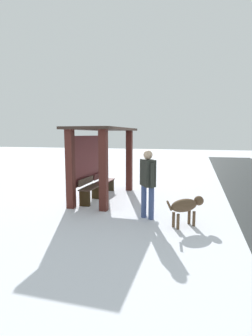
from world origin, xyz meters
name	(u,v)px	position (x,y,z in m)	size (l,w,h in m)	color
ground_plane	(104,198)	(0.00, 0.00, 0.00)	(60.00, 60.00, 0.00)	silver
bus_shelter	(100,150)	(0.00, 0.14, 1.62)	(3.34, 1.52, 2.37)	#451C17
bench_left_inside	(90,191)	(-0.64, 0.23, 0.36)	(1.15, 0.36, 0.78)	#47362C
bench_center_inside	(104,184)	(0.64, 0.24, 0.34)	(1.15, 0.42, 0.75)	#532B2A
person_walking	(148,178)	(-1.77, -1.83, 1.04)	(0.60, 0.47, 1.76)	#292D27
dog	(186,206)	(-2.10, -2.81, 0.49)	(0.77, 0.83, 0.69)	brown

